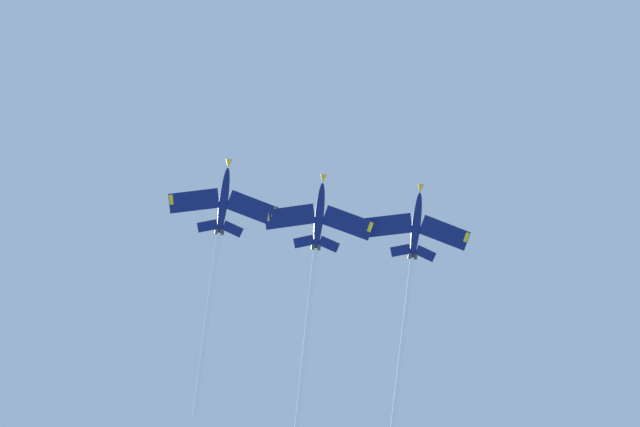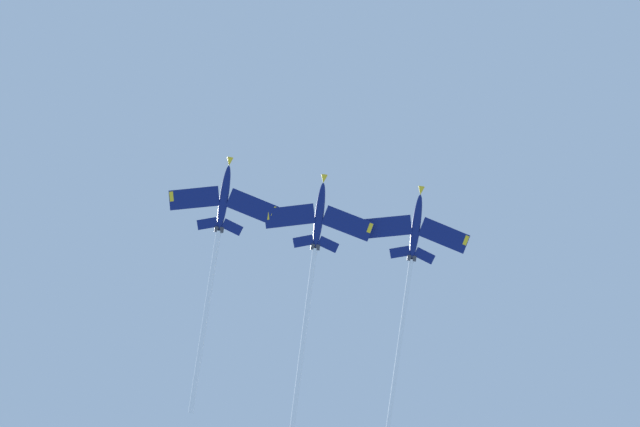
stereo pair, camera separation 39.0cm
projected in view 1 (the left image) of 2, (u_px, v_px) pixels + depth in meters
jet_inner_left at (411, 267)px, 172.28m from camera, size 45.71×23.11×10.23m
jet_centre at (314, 265)px, 170.73m from camera, size 45.97×22.43×10.48m
jet_inner_right at (217, 249)px, 170.61m from camera, size 43.45×22.32×10.02m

